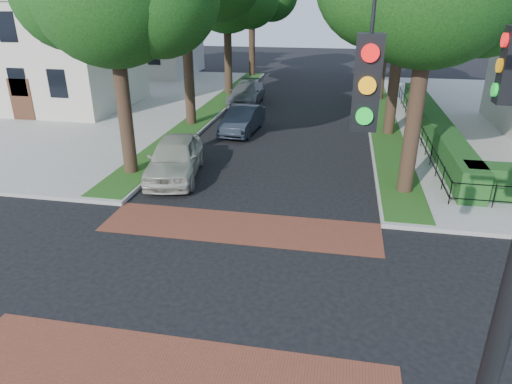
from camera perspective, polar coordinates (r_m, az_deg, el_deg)
ground at (r=12.17m, az=-5.38°, el=-11.34°), size 120.00×120.00×0.00m
sidewalk_nw at (r=36.99m, az=-27.36°, el=10.10°), size 30.00×30.00×0.15m
crosswalk_far at (r=14.82m, az=-2.03°, el=-4.44°), size 9.00×2.20×0.01m
crosswalk_near at (r=9.85m, az=-10.81°, el=-21.63°), size 9.00×2.20×0.01m
grass_strip_ne at (r=29.57m, az=15.40°, el=9.28°), size 1.60×29.80×0.02m
grass_strip_nw at (r=30.63m, az=-5.45°, el=10.46°), size 1.60×29.80×0.02m
hedge_main_road at (r=25.78m, az=21.22°, el=7.91°), size 1.00×18.00×1.20m
fence_main_road at (r=25.68m, az=19.41°, el=7.76°), size 0.06×18.00×0.90m
house_left_near at (r=33.23m, az=-24.27°, el=18.16°), size 10.00×9.00×10.14m
house_left_far at (r=45.53m, az=-14.06°, el=20.29°), size 10.00×9.00×10.14m
traffic_signal at (r=5.94m, az=28.79°, el=-1.36°), size 2.17×2.00×8.00m
parked_car_front at (r=18.97m, az=-10.11°, el=4.26°), size 2.77×5.13×1.66m
parked_car_middle at (r=25.11m, az=-1.70°, el=8.99°), size 1.84×4.39×1.41m
parked_car_rear at (r=32.24m, az=-1.22°, el=12.24°), size 2.11×5.05×1.46m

